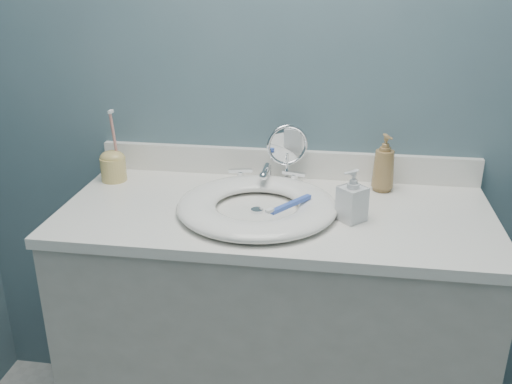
% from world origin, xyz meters
% --- Properties ---
extents(back_wall, '(2.20, 0.02, 2.40)m').
position_xyz_m(back_wall, '(0.00, 1.25, 1.20)').
color(back_wall, '#48626C').
rests_on(back_wall, ground).
extents(vanity_cabinet, '(1.20, 0.55, 0.85)m').
position_xyz_m(vanity_cabinet, '(0.00, 0.97, 0.42)').
color(vanity_cabinet, beige).
rests_on(vanity_cabinet, ground).
extents(countertop, '(1.22, 0.57, 0.03)m').
position_xyz_m(countertop, '(0.00, 0.97, 0.86)').
color(countertop, white).
rests_on(countertop, vanity_cabinet).
extents(backsplash, '(1.22, 0.02, 0.09)m').
position_xyz_m(backsplash, '(0.00, 1.24, 0.93)').
color(backsplash, white).
rests_on(backsplash, countertop).
extents(basin, '(0.45, 0.45, 0.04)m').
position_xyz_m(basin, '(-0.05, 0.94, 0.90)').
color(basin, white).
rests_on(basin, countertop).
extents(drain, '(0.04, 0.04, 0.01)m').
position_xyz_m(drain, '(-0.05, 0.94, 0.88)').
color(drain, silver).
rests_on(drain, countertop).
extents(faucet, '(0.25, 0.13, 0.07)m').
position_xyz_m(faucet, '(-0.05, 1.14, 0.91)').
color(faucet, silver).
rests_on(faucet, countertop).
extents(makeup_mirror, '(0.13, 0.07, 0.19)m').
position_xyz_m(makeup_mirror, '(0.01, 1.17, 0.99)').
color(makeup_mirror, silver).
rests_on(makeup_mirror, countertop).
extents(soap_bottle_amber, '(0.09, 0.09, 0.18)m').
position_xyz_m(soap_bottle_amber, '(0.31, 1.16, 0.97)').
color(soap_bottle_amber, olive).
rests_on(soap_bottle_amber, countertop).
extents(soap_bottle_clear, '(0.09, 0.09, 0.14)m').
position_xyz_m(soap_bottle_clear, '(0.21, 0.93, 0.95)').
color(soap_bottle_clear, silver).
rests_on(soap_bottle_clear, countertop).
extents(toothbrush_holder, '(0.08, 0.08, 0.23)m').
position_xyz_m(toothbrush_holder, '(-0.54, 1.12, 0.93)').
color(toothbrush_holder, tan).
rests_on(toothbrush_holder, countertop).
extents(toothbrush_lying, '(0.11, 0.15, 0.02)m').
position_xyz_m(toothbrush_lying, '(0.04, 0.91, 0.92)').
color(toothbrush_lying, blue).
rests_on(toothbrush_lying, basin).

